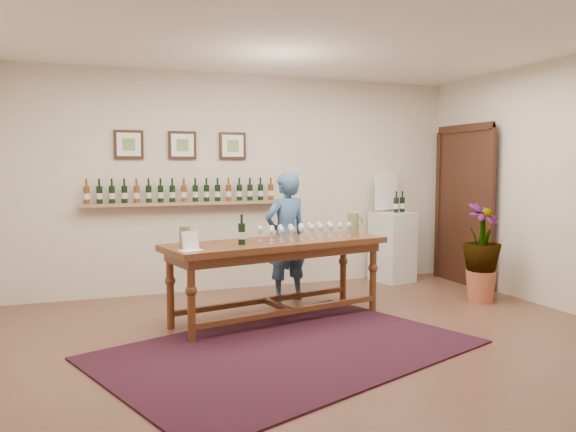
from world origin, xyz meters
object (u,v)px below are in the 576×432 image
object	(u,v)px
tasting_table	(277,253)
display_pedestal	(393,247)
potted_plant	(482,252)
person	(286,237)

from	to	relation	value
tasting_table	display_pedestal	size ratio (longest dim) A/B	2.54
potted_plant	display_pedestal	bearing A→B (deg)	104.02
tasting_table	display_pedestal	xyz separation A→B (m)	(2.18, 1.34, -0.23)
tasting_table	person	world-z (taller)	person
person	display_pedestal	bearing A→B (deg)	-175.82
tasting_table	potted_plant	size ratio (longest dim) A/B	2.43
tasting_table	display_pedestal	distance (m)	2.57
display_pedestal	person	xyz separation A→B (m)	(-1.80, -0.56, 0.29)
potted_plant	tasting_table	bearing A→B (deg)	177.81
potted_plant	person	xyz separation A→B (m)	(-2.16, 0.87, 0.18)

